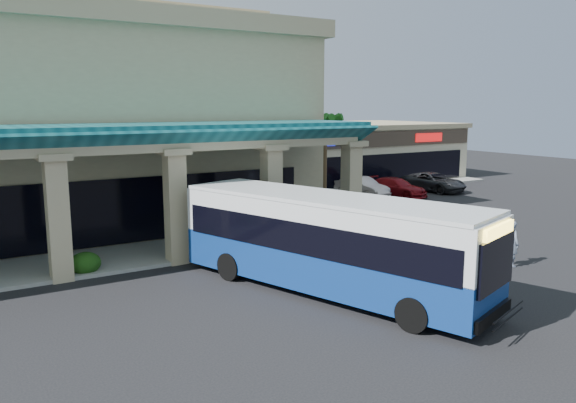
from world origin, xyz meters
TOP-DOWN VIEW (x-y plane):
  - ground at (0.00, 0.00)m, footprint 110.00×110.00m
  - main_building at (-8.00, 16.00)m, footprint 30.80×14.80m
  - arcade at (-8.00, 6.80)m, footprint 30.00×6.20m
  - strip_mall at (18.00, 24.00)m, footprint 22.50×12.50m
  - palm_0 at (8.50, 11.00)m, footprint 2.40×2.40m
  - palm_1 at (9.50, 14.00)m, footprint 2.40×2.40m
  - broadleaf_tree at (7.50, 19.00)m, footprint 2.60×2.60m
  - transit_bus at (0.16, -1.00)m, footprint 6.49×12.42m
  - pedestrian at (8.40, -2.29)m, footprint 0.59×0.77m
  - car_white at (14.29, 14.56)m, footprint 1.92×4.45m
  - car_red at (16.47, 13.42)m, footprint 3.12×4.98m
  - car_gray at (20.68, 13.90)m, footprint 2.91×5.34m

SIDE VIEW (x-z plane):
  - ground at x=0.00m, z-range 0.00..0.00m
  - car_red at x=16.47m, z-range 0.00..1.35m
  - car_gray at x=20.68m, z-range 0.00..1.42m
  - car_white at x=14.29m, z-range 0.00..1.43m
  - pedestrian at x=8.40m, z-range 0.00..1.88m
  - transit_bus at x=0.16m, z-range 0.00..3.39m
  - broadleaf_tree at x=7.50m, z-range 0.00..4.81m
  - strip_mall at x=18.00m, z-range 0.00..4.90m
  - arcade at x=-8.00m, z-range 0.00..5.70m
  - palm_1 at x=9.50m, z-range 0.00..5.80m
  - palm_0 at x=8.50m, z-range 0.00..6.60m
  - main_building at x=-8.00m, z-range 0.00..11.35m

